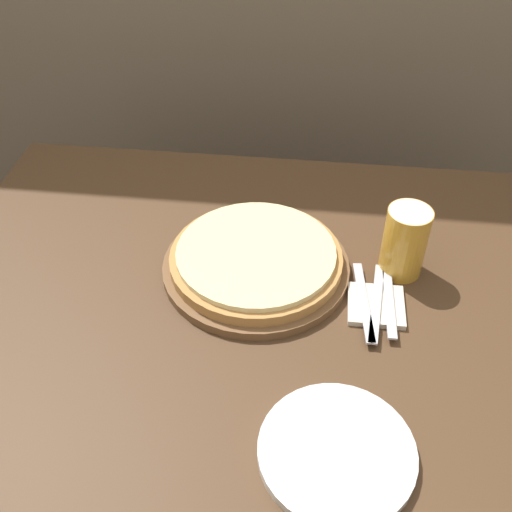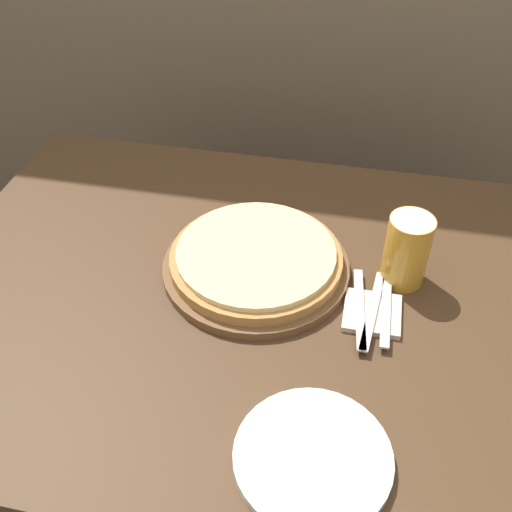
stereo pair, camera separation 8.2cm
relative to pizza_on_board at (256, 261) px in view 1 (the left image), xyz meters
The scene contains 9 objects.
ground_plane 0.78m from the pizza_on_board, 57.98° to the right, with size 12.00×12.00×0.00m, color #38332D.
dining_table 0.41m from the pizza_on_board, 57.98° to the right, with size 1.43×1.01×0.75m.
pizza_on_board is the anchor object (origin of this frame).
beer_glass 0.31m from the pizza_on_board, ahead, with size 0.09×0.09×0.15m.
dinner_plate 0.44m from the pizza_on_board, 66.83° to the right, with size 0.25×0.25×0.02m.
napkin_stack 0.26m from the pizza_on_board, 17.84° to the right, with size 0.11×0.11×0.01m.
fork 0.24m from the pizza_on_board, 19.70° to the right, with size 0.04×0.22×0.00m.
dinner_knife 0.26m from the pizza_on_board, 17.84° to the right, with size 0.04×0.22×0.00m.
spoon 0.28m from the pizza_on_board, 16.29° to the right, with size 0.02×0.18×0.00m.
Camera 1 is at (0.06, -0.85, 1.60)m, focal length 42.00 mm.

